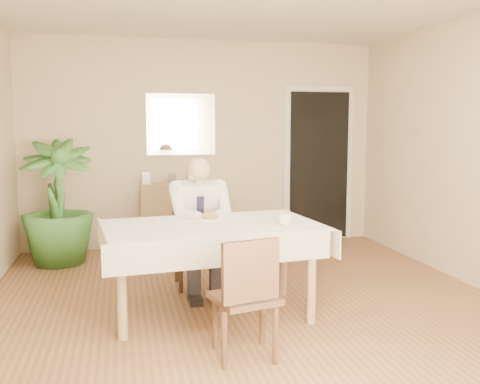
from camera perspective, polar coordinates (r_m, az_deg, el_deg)
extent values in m
plane|color=brown|center=(4.65, 0.96, -12.23)|extent=(5.00, 5.00, 0.00)
cube|color=#CAB391|center=(6.85, -3.94, 5.11)|extent=(4.50, 0.02, 2.60)
cube|color=#CAB391|center=(2.06, 17.57, -0.04)|extent=(4.50, 0.02, 2.60)
cube|color=silver|center=(2.06, 17.45, 4.17)|extent=(1.34, 0.02, 1.44)
cube|color=white|center=(2.08, 17.18, 4.20)|extent=(1.18, 0.02, 1.28)
cube|color=silver|center=(7.24, 8.33, 2.79)|extent=(0.96, 0.03, 2.10)
cube|color=black|center=(7.21, 8.42, 2.77)|extent=(0.80, 0.05, 1.95)
cube|color=silver|center=(6.78, -6.31, 7.18)|extent=(0.86, 0.03, 0.76)
cube|color=white|center=(6.76, -6.29, 7.18)|extent=(0.74, 0.02, 0.64)
cube|color=#947953|center=(4.32, -3.03, -3.86)|extent=(1.68, 1.05, 0.04)
cube|color=beige|center=(4.31, -3.03, -3.52)|extent=(1.79, 1.16, 0.01)
cube|color=beige|center=(3.85, -1.78, -6.43)|extent=(1.69, 0.18, 0.22)
cube|color=beige|center=(4.82, -4.02, -3.68)|extent=(1.69, 0.18, 0.22)
cube|color=beige|center=(4.28, -14.37, -5.27)|extent=(0.11, 1.00, 0.22)
cube|color=beige|center=(4.55, 7.63, -4.37)|extent=(0.11, 1.00, 0.22)
cylinder|color=#947953|center=(3.99, -12.50, -10.43)|extent=(0.07, 0.07, 0.70)
cylinder|color=#947953|center=(4.24, 7.64, -9.28)|extent=(0.07, 0.07, 0.70)
cylinder|color=#947953|center=(4.70, -12.53, -7.72)|extent=(0.07, 0.07, 0.70)
cylinder|color=#947953|center=(4.91, 4.64, -6.93)|extent=(0.07, 0.07, 0.70)
cube|color=#40271A|center=(5.15, -4.50, -5.12)|extent=(0.49, 0.49, 0.04)
cube|color=#40271A|center=(5.29, -4.84, -1.91)|extent=(0.44, 0.10, 0.44)
cylinder|color=#40271A|center=(5.00, -6.33, -8.30)|extent=(0.04, 0.04, 0.43)
cylinder|color=#40271A|center=(5.05, -2.03, -8.09)|extent=(0.04, 0.04, 0.43)
cylinder|color=#40271A|center=(5.36, -6.78, -7.24)|extent=(0.04, 0.04, 0.43)
cylinder|color=#40271A|center=(5.41, -2.77, -7.06)|extent=(0.04, 0.04, 0.43)
cube|color=#40271A|center=(3.62, 0.47, -11.25)|extent=(0.48, 0.48, 0.04)
cube|color=#40271A|center=(3.39, 1.16, -8.41)|extent=(0.39, 0.13, 0.39)
cylinder|color=#40271A|center=(3.51, -1.67, -15.54)|extent=(0.04, 0.04, 0.38)
cylinder|color=#40271A|center=(3.58, 3.81, -15.06)|extent=(0.04, 0.04, 0.38)
cylinder|color=#40271A|center=(3.82, -2.66, -13.63)|extent=(0.04, 0.04, 0.38)
cylinder|color=#40271A|center=(3.89, 2.37, -13.25)|extent=(0.04, 0.04, 0.38)
cube|color=white|center=(5.05, -4.47, -1.91)|extent=(0.42, 0.31, 0.55)
cube|color=black|center=(4.93, -4.26, -2.47)|extent=(0.06, 0.08, 0.36)
cylinder|color=tan|center=(4.97, -4.43, 1.26)|extent=(0.09, 0.09, 0.08)
sphere|color=tan|center=(4.94, -4.40, 2.44)|extent=(0.21, 0.21, 0.21)
cube|color=black|center=(4.89, -5.28, -5.03)|extent=(0.13, 0.42, 0.13)
cube|color=black|center=(4.91, -2.95, -4.94)|extent=(0.13, 0.42, 0.13)
cube|color=black|center=(4.78, -4.96, -8.87)|extent=(0.11, 0.12, 0.45)
cube|color=black|center=(4.81, -2.57, -8.75)|extent=(0.11, 0.12, 0.45)
cube|color=black|center=(4.78, -4.83, -11.26)|extent=(0.11, 0.26, 0.07)
cube|color=black|center=(4.81, -2.43, -11.12)|extent=(0.11, 0.26, 0.07)
cylinder|color=white|center=(4.52, -3.29, -2.84)|extent=(0.26, 0.26, 0.02)
ellipsoid|color=brown|center=(4.51, -3.29, -2.57)|extent=(0.14, 0.14, 0.06)
cylinder|color=silver|center=(4.46, -2.66, -2.74)|extent=(0.01, 0.13, 0.01)
cylinder|color=silver|center=(4.45, -3.67, -2.77)|extent=(0.01, 0.13, 0.01)
imported|color=white|center=(4.26, 4.80, -2.95)|extent=(0.13, 0.13, 0.09)
cube|color=#947953|center=(6.72, -6.03, -2.56)|extent=(1.05, 0.42, 0.82)
cube|color=silver|center=(6.70, -9.99, 1.50)|extent=(0.10, 0.02, 0.14)
cube|color=silver|center=(6.66, -7.25, 1.52)|extent=(0.10, 0.02, 0.14)
cube|color=silver|center=(6.72, -5.07, 1.60)|extent=(0.10, 0.02, 0.14)
imported|color=#2C6024|center=(6.25, -18.93, -1.02)|extent=(0.80, 0.80, 1.39)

